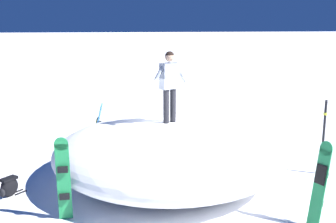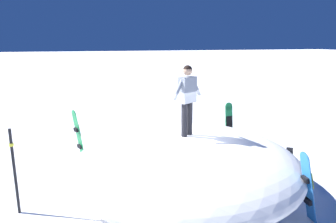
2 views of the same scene
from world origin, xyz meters
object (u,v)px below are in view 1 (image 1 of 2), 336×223
Objects in this scene: snowboard_secondary_upright at (97,129)px; backpack_near at (9,187)px; snowboarder_standing at (170,81)px; snowboard_tertiary_upright at (63,178)px; trail_marker_pole at (324,136)px; snowboard_primary_upright at (320,184)px.

backpack_near is (-1.83, -2.69, -0.56)m from snowboard_secondary_upright.
snowboarder_standing is 3.38m from snowboard_tertiary_upright.
snowboarder_standing is at bearing 178.03° from trail_marker_pole.
snowboard_tertiary_upright is 2.02m from backpack_near.
snowboarder_standing reaches higher than snowboard_secondary_upright.
snowboard_primary_upright is 4.81m from snowboard_tertiary_upright.
snowboarder_standing is 1.02× the size of snowboard_primary_upright.
snowboard_secondary_upright is (-1.82, 2.06, -1.64)m from snowboarder_standing.
snowboard_tertiary_upright is at bearing -139.29° from snowboarder_standing.
snowboard_secondary_upright is 6.08m from trail_marker_pole.
snowboard_tertiary_upright is 2.90× the size of backpack_near.
backpack_near is at bearing 161.00° from snowboard_primary_upright.
trail_marker_pole is (6.12, 1.83, 0.11)m from snowboard_tertiary_upright.
trail_marker_pole is (3.85, -0.13, -1.44)m from snowboarder_standing.
backpack_near is at bearing -170.22° from snowboarder_standing.
snowboard_primary_upright reaches higher than backpack_near.
snowboarder_standing is at bearing 132.10° from snowboard_primary_upright.
snowboarder_standing is 4.11m from trail_marker_pole.
snowboard_tertiary_upright is at bearing -96.47° from snowboard_secondary_upright.
snowboarder_standing reaches higher than backpack_near.
snowboard_primary_upright reaches higher than snowboard_secondary_upright.
snowboard_primary_upright is 0.97× the size of snowboard_tertiary_upright.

